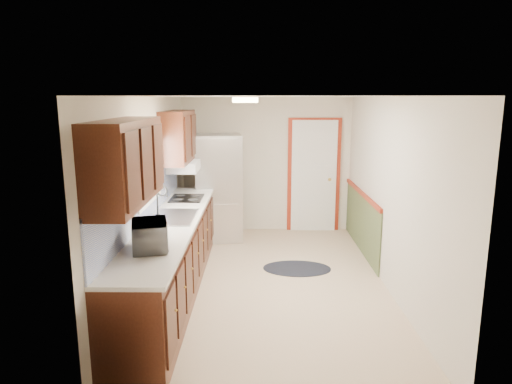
{
  "coord_description": "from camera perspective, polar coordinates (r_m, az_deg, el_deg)",
  "views": [
    {
      "loc": [
        -0.15,
        -5.61,
        2.39
      ],
      "look_at": [
        -0.18,
        0.34,
        1.15
      ],
      "focal_mm": 32.0,
      "sensor_mm": 36.0,
      "label": 1
    }
  ],
  "objects": [
    {
      "name": "kitchen_run",
      "position": [
        5.66,
        -10.85,
        -4.67
      ],
      "size": [
        0.63,
        4.0,
        2.2
      ],
      "color": "#34150B",
      "rests_on": "ground"
    },
    {
      "name": "microwave",
      "position": [
        4.55,
        -13.14,
        -4.93
      ],
      "size": [
        0.39,
        0.54,
        0.33
      ],
      "primitive_type": "imported",
      "rotation": [
        0.0,
        0.0,
        1.83
      ],
      "color": "white",
      "rests_on": "kitchen_run"
    },
    {
      "name": "rug",
      "position": [
        6.59,
        5.14,
        -9.49
      ],
      "size": [
        0.99,
        0.66,
        0.01
      ],
      "primitive_type": "ellipsoid",
      "rotation": [
        0.0,
        0.0,
        -0.04
      ],
      "color": "black",
      "rests_on": "ground"
    },
    {
      "name": "back_wall_trim",
      "position": [
        8.05,
        8.43,
        0.88
      ],
      "size": [
        1.12,
        2.3,
        2.08
      ],
      "color": "maroon",
      "rests_on": "ground"
    },
    {
      "name": "refrigerator",
      "position": [
        7.74,
        -4.66,
        0.59
      ],
      "size": [
        0.83,
        0.8,
        1.79
      ],
      "rotation": [
        0.0,
        0.0,
        0.14
      ],
      "color": "#B7B7BC",
      "rests_on": "ground"
    },
    {
      "name": "cooktop",
      "position": [
        6.71,
        -8.66,
        -0.78
      ],
      "size": [
        0.46,
        0.55,
        0.02
      ],
      "primitive_type": "cube",
      "color": "black",
      "rests_on": "kitchen_run"
    },
    {
      "name": "room_shell",
      "position": [
        5.74,
        1.75,
        -0.21
      ],
      "size": [
        3.2,
        5.2,
        2.52
      ],
      "color": "tan",
      "rests_on": "ground"
    },
    {
      "name": "ceiling_fixture",
      "position": [
        5.42,
        -1.36,
        11.44
      ],
      "size": [
        0.3,
        0.3,
        0.06
      ],
      "primitive_type": "cylinder",
      "color": "#FFD88C",
      "rests_on": "room_shell"
    }
  ]
}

